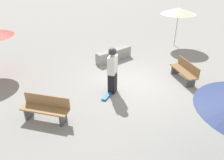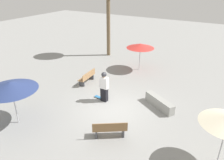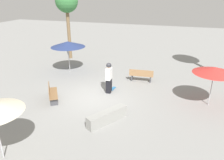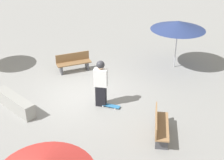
{
  "view_description": "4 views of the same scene",
  "coord_description": "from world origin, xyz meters",
  "px_view_note": "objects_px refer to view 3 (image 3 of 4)",
  "views": [
    {
      "loc": [
        1.87,
        -8.08,
        4.64
      ],
      "look_at": [
        -0.43,
        -1.35,
        0.76
      ],
      "focal_mm": 35.0,
      "sensor_mm": 36.0,
      "label": 1
    },
    {
      "loc": [
        9.04,
        5.2,
        6.75
      ],
      "look_at": [
        -0.98,
        -0.67,
        1.27
      ],
      "focal_mm": 35.0,
      "sensor_mm": 36.0,
      "label": 2
    },
    {
      "loc": [
        -4.46,
        10.35,
        5.68
      ],
      "look_at": [
        -0.72,
        -1.02,
        0.8
      ],
      "focal_mm": 35.0,
      "sensor_mm": 36.0,
      "label": 3
    },
    {
      "loc": [
        -10.49,
        -3.49,
        6.5
      ],
      "look_at": [
        -0.79,
        -1.43,
        1.26
      ],
      "focal_mm": 50.0,
      "sensor_mm": 36.0,
      "label": 4
    }
  ],
  "objects_px": {
    "concrete_ledge": "(107,117)",
    "bench_far": "(52,93)",
    "skateboard": "(112,89)",
    "bench_near": "(141,75)",
    "skater_main": "(109,77)",
    "shade_umbrella_red": "(215,70)",
    "palm_tree_center_left": "(67,3)",
    "shade_umbrella_navy": "(68,44)"
  },
  "relations": [
    {
      "from": "skater_main",
      "to": "palm_tree_center_left",
      "type": "relative_size",
      "value": 0.32
    },
    {
      "from": "shade_umbrella_red",
      "to": "bench_near",
      "type": "bearing_deg",
      "value": -27.6
    },
    {
      "from": "shade_umbrella_navy",
      "to": "palm_tree_center_left",
      "type": "bearing_deg",
      "value": -62.76
    },
    {
      "from": "bench_near",
      "to": "shade_umbrella_navy",
      "type": "distance_m",
      "value": 5.82
    },
    {
      "from": "concrete_ledge",
      "to": "bench_far",
      "type": "bearing_deg",
      "value": -17.15
    },
    {
      "from": "palm_tree_center_left",
      "to": "bench_near",
      "type": "bearing_deg",
      "value": 154.17
    },
    {
      "from": "skateboard",
      "to": "bench_near",
      "type": "bearing_deg",
      "value": -27.71
    },
    {
      "from": "skateboard",
      "to": "concrete_ledge",
      "type": "height_order",
      "value": "concrete_ledge"
    },
    {
      "from": "concrete_ledge",
      "to": "shade_umbrella_red",
      "type": "distance_m",
      "value": 5.92
    },
    {
      "from": "shade_umbrella_red",
      "to": "shade_umbrella_navy",
      "type": "xyz_separation_m",
      "value": [
        9.67,
        -2.43,
        0.12
      ]
    },
    {
      "from": "bench_near",
      "to": "palm_tree_center_left",
      "type": "relative_size",
      "value": 0.28
    },
    {
      "from": "skateboard",
      "to": "shade_umbrella_red",
      "type": "height_order",
      "value": "shade_umbrella_red"
    },
    {
      "from": "concrete_ledge",
      "to": "palm_tree_center_left",
      "type": "distance_m",
      "value": 12.04
    },
    {
      "from": "skater_main",
      "to": "shade_umbrella_navy",
      "type": "height_order",
      "value": "shade_umbrella_navy"
    },
    {
      "from": "shade_umbrella_navy",
      "to": "palm_tree_center_left",
      "type": "relative_size",
      "value": 0.43
    },
    {
      "from": "skateboard",
      "to": "shade_umbrella_red",
      "type": "bearing_deg",
      "value": -83.73
    },
    {
      "from": "shade_umbrella_red",
      "to": "palm_tree_center_left",
      "type": "relative_size",
      "value": 0.37
    },
    {
      "from": "bench_far",
      "to": "palm_tree_center_left",
      "type": "distance_m",
      "value": 9.46
    },
    {
      "from": "concrete_ledge",
      "to": "bench_near",
      "type": "height_order",
      "value": "bench_near"
    },
    {
      "from": "bench_near",
      "to": "concrete_ledge",
      "type": "bearing_deg",
      "value": -100.03
    },
    {
      "from": "skateboard",
      "to": "shade_umbrella_navy",
      "type": "height_order",
      "value": "shade_umbrella_navy"
    },
    {
      "from": "skater_main",
      "to": "skateboard",
      "type": "distance_m",
      "value": 1.02
    },
    {
      "from": "shade_umbrella_red",
      "to": "shade_umbrella_navy",
      "type": "relative_size",
      "value": 0.85
    },
    {
      "from": "bench_far",
      "to": "shade_umbrella_navy",
      "type": "distance_m",
      "value": 5.11
    },
    {
      "from": "skater_main",
      "to": "shade_umbrella_red",
      "type": "relative_size",
      "value": 0.87
    },
    {
      "from": "skateboard",
      "to": "shade_umbrella_navy",
      "type": "bearing_deg",
      "value": 68.86
    },
    {
      "from": "skateboard",
      "to": "bench_near",
      "type": "relative_size",
      "value": 0.5
    },
    {
      "from": "concrete_ledge",
      "to": "shade_umbrella_navy",
      "type": "xyz_separation_m",
      "value": [
        5.05,
        -5.73,
        1.81
      ]
    },
    {
      "from": "skater_main",
      "to": "shade_umbrella_red",
      "type": "xyz_separation_m",
      "value": [
        -5.6,
        -0.21,
        0.96
      ]
    },
    {
      "from": "skater_main",
      "to": "shade_umbrella_red",
      "type": "bearing_deg",
      "value": -88.92
    },
    {
      "from": "bench_near",
      "to": "shade_umbrella_red",
      "type": "height_order",
      "value": "shade_umbrella_red"
    },
    {
      "from": "concrete_ledge",
      "to": "skateboard",
      "type": "bearing_deg",
      "value": -75.37
    },
    {
      "from": "skater_main",
      "to": "bench_near",
      "type": "xyz_separation_m",
      "value": [
        -1.5,
        -2.35,
        -0.58
      ]
    },
    {
      "from": "skateboard",
      "to": "palm_tree_center_left",
      "type": "relative_size",
      "value": 0.14
    },
    {
      "from": "shade_umbrella_navy",
      "to": "skater_main",
      "type": "bearing_deg",
      "value": 147.0
    },
    {
      "from": "skater_main",
      "to": "skateboard",
      "type": "height_order",
      "value": "skater_main"
    },
    {
      "from": "bench_far",
      "to": "palm_tree_center_left",
      "type": "bearing_deg",
      "value": 167.46
    },
    {
      "from": "shade_umbrella_red",
      "to": "shade_umbrella_navy",
      "type": "bearing_deg",
      "value": -14.13
    },
    {
      "from": "bench_near",
      "to": "bench_far",
      "type": "relative_size",
      "value": 1.04
    },
    {
      "from": "skateboard",
      "to": "shade_umbrella_red",
      "type": "relative_size",
      "value": 0.38
    },
    {
      "from": "skateboard",
      "to": "concrete_ledge",
      "type": "bearing_deg",
      "value": -157.6
    },
    {
      "from": "concrete_ledge",
      "to": "bench_far",
      "type": "height_order",
      "value": "bench_far"
    }
  ]
}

